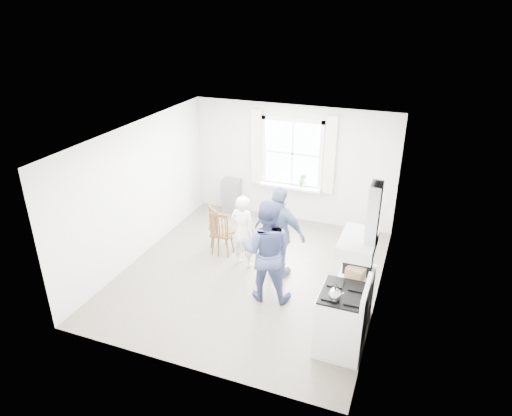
% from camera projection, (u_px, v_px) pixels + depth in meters
% --- Properties ---
extents(room_shell, '(4.62, 5.12, 2.64)m').
position_uv_depth(room_shell, '(251.00, 209.00, 7.84)').
color(room_shell, '#776B5C').
rests_on(room_shell, ground).
extents(window_assembly, '(1.88, 0.24, 1.70)m').
position_uv_depth(window_assembly, '(292.00, 158.00, 9.85)').
color(window_assembly, white).
rests_on(window_assembly, room_shell).
extents(range_hood, '(0.45, 0.76, 0.94)m').
position_uv_depth(range_hood, '(363.00, 233.00, 5.77)').
color(range_hood, white).
rests_on(range_hood, room_shell).
extents(shelf_unit, '(0.40, 0.30, 0.80)m').
position_uv_depth(shelf_unit, '(232.00, 196.00, 10.65)').
color(shelf_unit, gray).
rests_on(shelf_unit, ground).
extents(gas_stove, '(0.68, 0.76, 1.12)m').
position_uv_depth(gas_stove, '(342.00, 320.00, 6.42)').
color(gas_stove, white).
rests_on(gas_stove, ground).
extents(kettle, '(0.17, 0.17, 0.25)m').
position_uv_depth(kettle, '(335.00, 294.00, 6.04)').
color(kettle, silver).
rests_on(kettle, gas_stove).
extents(low_cabinet, '(0.50, 0.55, 0.90)m').
position_uv_depth(low_cabinet, '(355.00, 295.00, 7.01)').
color(low_cabinet, white).
rests_on(low_cabinet, ground).
extents(stereo_stack, '(0.43, 0.39, 0.37)m').
position_uv_depth(stereo_stack, '(359.00, 259.00, 6.77)').
color(stereo_stack, black).
rests_on(stereo_stack, low_cabinet).
extents(cardboard_box, '(0.30, 0.25, 0.16)m').
position_uv_depth(cardboard_box, '(355.00, 273.00, 6.61)').
color(cardboard_box, tan).
rests_on(cardboard_box, low_cabinet).
extents(windsor_chair_a, '(0.42, 0.41, 0.93)m').
position_uv_depth(windsor_chair_a, '(220.00, 229.00, 8.75)').
color(windsor_chair_a, '#4E3219').
rests_on(windsor_chair_a, ground).
extents(windsor_chair_b, '(0.57, 0.57, 0.97)m').
position_uv_depth(windsor_chair_b, '(217.00, 225.00, 8.86)').
color(windsor_chair_b, '#4E3219').
rests_on(windsor_chair_b, ground).
extents(person_left, '(0.60, 0.60, 1.43)m').
position_uv_depth(person_left, '(243.00, 231.00, 8.36)').
color(person_left, white).
rests_on(person_left, ground).
extents(person_mid, '(0.98, 0.98, 1.77)m').
position_uv_depth(person_mid, '(267.00, 251.00, 7.38)').
color(person_mid, '#404C77').
rests_on(person_mid, ground).
extents(person_right, '(1.20, 1.20, 1.71)m').
position_uv_depth(person_right, '(279.00, 233.00, 7.99)').
color(person_right, navy).
rests_on(person_right, ground).
extents(potted_plant, '(0.19, 0.19, 0.31)m').
position_uv_depth(potted_plant, '(303.00, 180.00, 9.87)').
color(potted_plant, '#2E682E').
rests_on(potted_plant, window_assembly).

